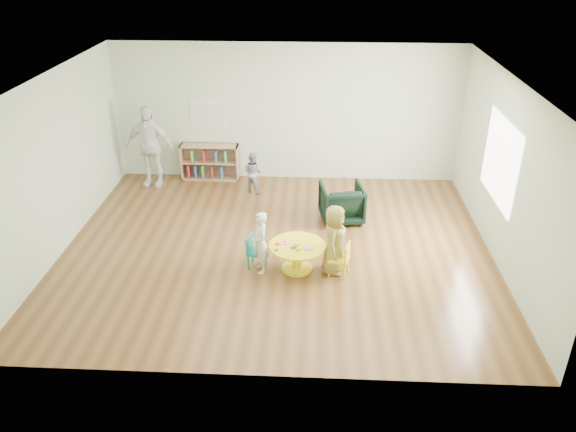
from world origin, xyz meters
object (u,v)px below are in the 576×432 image
object	(u,v)px
kid_chair_right	(342,258)
child_left	(261,243)
armchair	(342,203)
adult_caretaker	(149,146)
kid_chair_left	(255,251)
child_right	(334,240)
activity_table	(297,252)
toddler	(253,172)
bookshelf	(210,162)

from	to	relation	value
kid_chair_right	child_left	bearing A→B (deg)	102.94
armchair	adult_caretaker	distance (m)	4.10
kid_chair_left	adult_caretaker	distance (m)	3.94
child_left	child_right	size ratio (longest dim) A/B	0.89
kid_chair_left	adult_caretaker	size ratio (longest dim) A/B	0.32
kid_chair_left	activity_table	bearing A→B (deg)	97.35
child_left	toddler	size ratio (longest dim) A/B	1.19
kid_chair_right	toddler	world-z (taller)	toddler
kid_chair_right	adult_caretaker	xyz separation A→B (m)	(-3.77, 3.22, 0.54)
activity_table	child_right	size ratio (longest dim) A/B	0.78
armchair	child_right	size ratio (longest dim) A/B	0.67
kid_chair_right	child_right	xyz separation A→B (m)	(-0.12, 0.09, 0.27)
armchair	child_left	size ratio (longest dim) A/B	0.75
child_left	toddler	bearing A→B (deg)	169.64
child_right	kid_chair_left	bearing A→B (deg)	96.42
activity_table	child_right	xyz separation A→B (m)	(0.56, -0.03, 0.26)
armchair	child_right	xyz separation A→B (m)	(-0.18, -1.74, 0.22)
kid_chair_left	child_right	world-z (taller)	child_right
child_left	child_right	bearing A→B (deg)	73.00
adult_caretaker	activity_table	bearing A→B (deg)	-40.30
toddler	kid_chair_right	bearing A→B (deg)	149.32
activity_table	kid_chair_right	bearing A→B (deg)	-9.97
kid_chair_right	adult_caretaker	size ratio (longest dim) A/B	0.33
toddler	child_left	bearing A→B (deg)	128.63
activity_table	bookshelf	size ratio (longest dim) A/B	0.72
toddler	adult_caretaker	xyz separation A→B (m)	(-2.10, 0.23, 0.42)
armchair	adult_caretaker	size ratio (longest dim) A/B	0.45
kid_chair_left	child_left	distance (m)	0.27
child_left	toddler	world-z (taller)	child_left
kid_chair_left	kid_chair_right	bearing A→B (deg)	94.51
child_left	adult_caretaker	distance (m)	4.07
activity_table	kid_chair_left	world-z (taller)	kid_chair_left
activity_table	kid_chair_left	bearing A→B (deg)	175.62
kid_chair_left	armchair	world-z (taller)	armchair
toddler	kid_chair_left	bearing A→B (deg)	126.85
activity_table	bookshelf	distance (m)	4.01
kid_chair_left	child_left	xyz separation A→B (m)	(0.11, -0.12, 0.21)
kid_chair_right	bookshelf	bearing A→B (deg)	51.50
kid_chair_left	adult_caretaker	bearing A→B (deg)	-129.69
kid_chair_right	child_left	size ratio (longest dim) A/B	0.55
activity_table	kid_chair_right	xyz separation A→B (m)	(0.68, -0.12, -0.01)
kid_chair_left	child_right	bearing A→B (deg)	97.80
kid_chair_right	armchair	xyz separation A→B (m)	(0.06, 1.82, 0.05)
activity_table	armchair	world-z (taller)	armchair
activity_table	kid_chair_right	size ratio (longest dim) A/B	1.59
kid_chair_right	child_left	world-z (taller)	child_left
kid_chair_left	toddler	distance (m)	2.84
kid_chair_right	activity_table	bearing A→B (deg)	95.31
bookshelf	child_left	xyz separation A→B (m)	(1.42, -3.56, 0.13)
armchair	kid_chair_right	bearing A→B (deg)	77.95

